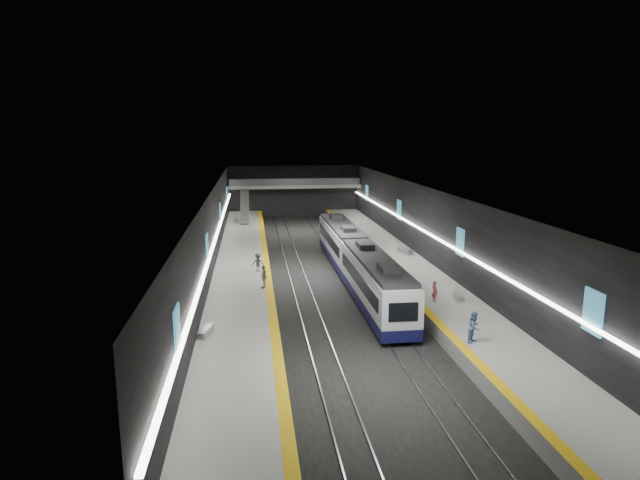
{
  "coord_description": "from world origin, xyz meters",
  "views": [
    {
      "loc": [
        -6.51,
        -47.95,
        13.16
      ],
      "look_at": [
        0.36,
        5.39,
        2.2
      ],
      "focal_mm": 30.0,
      "sensor_mm": 36.0,
      "label": 1
    }
  ],
  "objects": [
    {
      "name": "bench_right_far",
      "position": [
        8.79,
        3.4,
        1.25
      ],
      "size": [
        1.15,
        2.09,
        0.49
      ],
      "primitive_type": "cube",
      "rotation": [
        0.0,
        0.0,
        0.31
      ],
      "color": "#99999E",
      "rests_on": "platform_right"
    },
    {
      "name": "bench_left_near",
      "position": [
        -9.5,
        -16.64,
        1.22
      ],
      "size": [
        0.95,
        1.84,
        0.43
      ],
      "primitive_type": "cube",
      "rotation": [
        0.0,
        0.0,
        -0.27
      ],
      "color": "#99999E",
      "rests_on": "platform_left"
    },
    {
      "name": "wall_right",
      "position": [
        10.0,
        0.0,
        4.0
      ],
      "size": [
        0.04,
        70.0,
        8.0
      ],
      "primitive_type": "cube",
      "color": "black",
      "rests_on": "ground"
    },
    {
      "name": "wall_front",
      "position": [
        0.0,
        -35.0,
        4.0
      ],
      "size": [
        20.0,
        0.04,
        8.0
      ],
      "primitive_type": "cube",
      "color": "black",
      "rests_on": "ground"
    },
    {
      "name": "tile_surface_right",
      "position": [
        7.5,
        0.0,
        1.01
      ],
      "size": [
        5.0,
        70.0,
        0.02
      ],
      "primitive_type": "cube",
      "color": "#999995",
      "rests_on": "platform_right"
    },
    {
      "name": "passenger_left_a",
      "position": [
        -5.71,
        -7.12,
        1.93
      ],
      "size": [
        0.7,
        1.17,
        1.86
      ],
      "primitive_type": "imported",
      "rotation": [
        0.0,
        0.0,
        -1.81
      ],
      "color": "#B8B1A9",
      "rests_on": "platform_left"
    },
    {
      "name": "ground",
      "position": [
        0.0,
        0.0,
        0.0
      ],
      "size": [
        70.0,
        70.0,
        0.0
      ],
      "primitive_type": "plane",
      "color": "black",
      "rests_on": "ground"
    },
    {
      "name": "escalator",
      "position": [
        -7.5,
        26.0,
        2.9
      ],
      "size": [
        1.2,
        7.5,
        3.92
      ],
      "primitive_type": "cube",
      "rotation": [
        0.44,
        0.0,
        0.0
      ],
      "color": "#99999E",
      "rests_on": "platform_left"
    },
    {
      "name": "tactile_strip_right",
      "position": [
        5.3,
        0.0,
        1.02
      ],
      "size": [
        0.6,
        70.0,
        0.02
      ],
      "primitive_type": "cube",
      "color": "yellow",
      "rests_on": "platform_right"
    },
    {
      "name": "platform_right",
      "position": [
        7.5,
        0.0,
        0.5
      ],
      "size": [
        5.0,
        70.0,
        1.0
      ],
      "primitive_type": "cube",
      "color": "slate",
      "rests_on": "ground"
    },
    {
      "name": "bench_left_far",
      "position": [
        -8.77,
        25.86,
        1.24
      ],
      "size": [
        0.71,
        1.97,
        0.47
      ],
      "primitive_type": "cube",
      "rotation": [
        0.0,
        0.0,
        0.09
      ],
      "color": "#99999E",
      "rests_on": "platform_left"
    },
    {
      "name": "cove_light_left",
      "position": [
        -9.8,
        0.0,
        3.8
      ],
      "size": [
        0.25,
        68.6,
        0.12
      ],
      "primitive_type": "cube",
      "color": "white",
      "rests_on": "wall_left"
    },
    {
      "name": "wall_back",
      "position": [
        0.0,
        35.0,
        4.0
      ],
      "size": [
        20.0,
        0.04,
        8.0
      ],
      "primitive_type": "cube",
      "color": "black",
      "rests_on": "ground"
    },
    {
      "name": "wall_left",
      "position": [
        -10.0,
        0.0,
        4.0
      ],
      "size": [
        0.04,
        70.0,
        8.0
      ],
      "primitive_type": "cube",
      "color": "black",
      "rests_on": "ground"
    },
    {
      "name": "cove_light_right",
      "position": [
        9.8,
        0.0,
        3.8
      ],
      "size": [
        0.25,
        68.6,
        0.12
      ],
      "primitive_type": "cube",
      "color": "white",
      "rests_on": "wall_right"
    },
    {
      "name": "mezzanine_bridge",
      "position": [
        0.0,
        32.93,
        5.04
      ],
      "size": [
        20.0,
        3.0,
        1.5
      ],
      "color": "gray",
      "rests_on": "wall_left"
    },
    {
      "name": "passenger_right_b",
      "position": [
        6.21,
        -19.8,
        1.93
      ],
      "size": [
        1.14,
        1.13,
        1.86
      ],
      "primitive_type": "imported",
      "rotation": [
        0.0,
        0.0,
        0.76
      ],
      "color": "#5378B4",
      "rests_on": "platform_right"
    },
    {
      "name": "tile_surface_left",
      "position": [
        -7.5,
        0.0,
        1.01
      ],
      "size": [
        5.0,
        70.0,
        0.02
      ],
      "primitive_type": "cube",
      "color": "#999995",
      "rests_on": "platform_left"
    },
    {
      "name": "train",
      "position": [
        2.5,
        -2.82,
        2.2
      ],
      "size": [
        2.69,
        30.04,
        3.6
      ],
      "color": "#10103A",
      "rests_on": "ground"
    },
    {
      "name": "bench_right_near",
      "position": [
        8.57,
        -11.66,
        1.2
      ],
      "size": [
        0.72,
        1.67,
        0.4
      ],
      "primitive_type": "cube",
      "rotation": [
        0.0,
        0.0,
        -0.17
      ],
      "color": "#99999E",
      "rests_on": "platform_right"
    },
    {
      "name": "passenger_left_b",
      "position": [
        -6.09,
        -1.9,
        1.8
      ],
      "size": [
        1.14,
        0.79,
        1.61
      ],
      "primitive_type": "imported",
      "rotation": [
        0.0,
        0.0,
        2.94
      ],
      "color": "#39393F",
      "rests_on": "platform_left"
    },
    {
      "name": "ceiling",
      "position": [
        0.0,
        0.0,
        8.0
      ],
      "size": [
        20.0,
        70.0,
        0.04
      ],
      "primitive_type": "cube",
      "rotation": [
        3.14,
        0.0,
        0.0
      ],
      "color": "beige",
      "rests_on": "wall_left"
    },
    {
      "name": "rails",
      "position": [
        -0.0,
        0.0,
        0.06
      ],
      "size": [
        6.52,
        70.0,
        0.12
      ],
      "color": "gray",
      "rests_on": "ground"
    },
    {
      "name": "tactile_strip_left",
      "position": [
        -5.3,
        0.0,
        1.02
      ],
      "size": [
        0.6,
        70.0,
        0.02
      ],
      "primitive_type": "cube",
      "color": "yellow",
      "rests_on": "platform_left"
    },
    {
      "name": "passenger_right_a",
      "position": [
        6.48,
        -12.18,
        1.77
      ],
      "size": [
        0.51,
        0.64,
        1.54
      ],
      "primitive_type": "imported",
      "rotation": [
        0.0,
        0.0,
        1.84
      ],
      "color": "#BA454B",
      "rests_on": "platform_right"
    },
    {
      "name": "platform_left",
      "position": [
        -7.5,
        0.0,
        0.5
      ],
      "size": [
        5.0,
        70.0,
        1.0
      ],
      "primitive_type": "cube",
      "color": "slate",
      "rests_on": "ground"
    },
    {
      "name": "ad_posters",
      "position": [
        -0.0,
        1.0,
        4.5
      ],
      "size": [
        19.94,
        53.5,
        2.2
      ],
      "color": "teal",
      "rests_on": "wall_left"
    }
  ]
}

